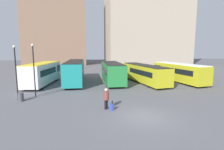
% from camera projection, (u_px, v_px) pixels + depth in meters
% --- Properties ---
extents(ground_plane, '(160.00, 160.00, 0.00)m').
position_uv_depth(ground_plane, '(144.00, 117.00, 13.26)').
color(ground_plane, '#56565B').
extents(building_block_left, '(20.05, 10.15, 29.48)m').
position_uv_depth(building_block_left, '(55.00, 21.00, 58.72)').
color(building_block_left, '#7F604C').
rests_on(building_block_left, ground_plane).
extents(building_block_right, '(28.46, 17.60, 43.18)m').
position_uv_depth(building_block_right, '(146.00, 3.00, 62.66)').
color(building_block_right, tan).
rests_on(building_block_right, ground_plane).
extents(bus_0, '(3.91, 9.91, 3.15)m').
position_uv_depth(bus_0, '(43.00, 73.00, 25.51)').
color(bus_0, silver).
rests_on(bus_0, ground_plane).
extents(bus_1, '(2.79, 11.95, 3.34)m').
position_uv_depth(bus_1, '(75.00, 71.00, 27.37)').
color(bus_1, '#19847F').
rests_on(bus_1, ground_plane).
extents(bus_2, '(2.83, 9.96, 3.08)m').
position_uv_depth(bus_2, '(112.00, 72.00, 27.06)').
color(bus_2, '#237A38').
rests_on(bus_2, ground_plane).
extents(bus_3, '(4.21, 11.63, 2.74)m').
position_uv_depth(bus_3, '(144.00, 73.00, 27.21)').
color(bus_3, gold).
rests_on(bus_3, ground_plane).
extents(bus_4, '(4.25, 10.66, 2.90)m').
position_uv_depth(bus_4, '(179.00, 72.00, 27.76)').
color(bus_4, gold).
rests_on(bus_4, ground_plane).
extents(traveler, '(0.62, 0.62, 1.83)m').
position_uv_depth(traveler, '(106.00, 97.00, 14.83)').
color(traveler, black).
rests_on(traveler, ground_plane).
extents(suitcase, '(0.34, 0.41, 0.84)m').
position_uv_depth(suitcase, '(112.00, 107.00, 14.70)').
color(suitcase, '#334CB2').
rests_on(suitcase, ground_plane).
extents(lamp_post_0, '(0.28, 0.28, 5.67)m').
position_uv_depth(lamp_post_0, '(34.00, 66.00, 18.24)').
color(lamp_post_0, black).
rests_on(lamp_post_0, ground_plane).
extents(lamp_post_1, '(0.28, 0.28, 5.48)m').
position_uv_depth(lamp_post_1, '(16.00, 68.00, 17.06)').
color(lamp_post_1, black).
rests_on(lamp_post_1, ground_plane).
extents(trash_bin, '(0.52, 0.52, 0.85)m').
position_uv_depth(trash_bin, '(21.00, 97.00, 17.23)').
color(trash_bin, '#47474C').
rests_on(trash_bin, ground_plane).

